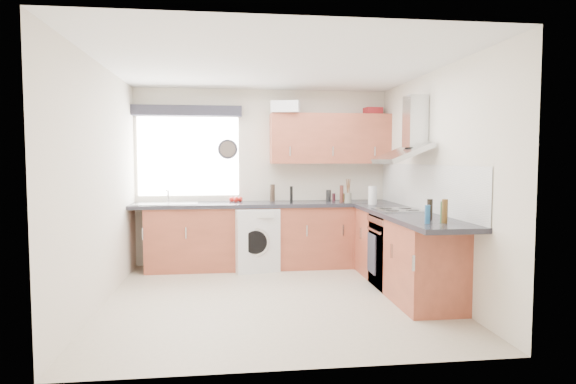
{
  "coord_description": "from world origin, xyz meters",
  "views": [
    {
      "loc": [
        -0.48,
        -5.13,
        1.52
      ],
      "look_at": [
        0.25,
        0.85,
        1.1
      ],
      "focal_mm": 30.0,
      "sensor_mm": 36.0,
      "label": 1
    }
  ],
  "objects": [
    {
      "name": "jar_0",
      "position": [
        1.07,
        1.41,
        1.03
      ],
      "size": [
        0.05,
        0.05,
        0.24
      ],
      "primitive_type": "cylinder",
      "color": "#56281F",
      "rests_on": "worktop_back"
    },
    {
      "name": "wall_right",
      "position": [
        1.8,
        0.0,
        1.25
      ],
      "size": [
        0.02,
        3.6,
        2.5
      ],
      "primitive_type": "cube",
      "color": "silver",
      "rests_on": "ground_plane"
    },
    {
      "name": "casserole",
      "position": [
        0.3,
        1.52,
        2.23
      ],
      "size": [
        0.43,
        0.36,
        0.16
      ],
      "primitive_type": "cube",
      "rotation": [
        0.0,
        0.0,
        -0.26
      ],
      "color": "silver",
      "rests_on": "upper_cabinets"
    },
    {
      "name": "jar_2",
      "position": [
        1.13,
        1.57,
        0.97
      ],
      "size": [
        0.06,
        0.06,
        0.11
      ],
      "primitive_type": "cylinder",
      "color": "brown",
      "rests_on": "worktop_back"
    },
    {
      "name": "hob_plate",
      "position": [
        1.5,
        0.3,
        0.92
      ],
      "size": [
        0.52,
        0.52,
        0.01
      ],
      "primitive_type": "cube",
      "color": "#B5B9BC",
      "rests_on": "worktop_right"
    },
    {
      "name": "kitchen_roll",
      "position": [
        1.41,
        1.05,
        1.03
      ],
      "size": [
        0.14,
        0.14,
        0.24
      ],
      "primitive_type": "cylinder",
      "rotation": [
        0.0,
        0.0,
        0.29
      ],
      "color": "silver",
      "rests_on": "worktop_right"
    },
    {
      "name": "wall_left",
      "position": [
        -1.8,
        0.0,
        1.25
      ],
      "size": [
        0.02,
        3.6,
        2.5
      ],
      "primitive_type": "cube",
      "color": "silver",
      "rests_on": "ground_plane"
    },
    {
      "name": "jar_1",
      "position": [
        0.93,
        1.61,
        0.99
      ],
      "size": [
        0.07,
        0.07,
        0.16
      ],
      "primitive_type": "cylinder",
      "color": "black",
      "rests_on": "worktop_back"
    },
    {
      "name": "worktop_right",
      "position": [
        1.5,
        0.0,
        0.89
      ],
      "size": [
        0.62,
        2.42,
        0.05
      ],
      "primitive_type": "cube",
      "color": "black",
      "rests_on": "base_cab_right"
    },
    {
      "name": "base_cab_back",
      "position": [
        -0.1,
        1.51,
        0.43
      ],
      "size": [
        3.0,
        0.58,
        0.86
      ],
      "primitive_type": "cube",
      "color": "brown",
      "rests_on": "ground_plane"
    },
    {
      "name": "bottle_1",
      "position": [
        1.51,
        -0.56,
        1.01
      ],
      "size": [
        0.06,
        0.06,
        0.21
      ],
      "primitive_type": "cylinder",
      "color": "black",
      "rests_on": "worktop_right"
    },
    {
      "name": "jar_4",
      "position": [
        0.37,
        1.42,
        1.02
      ],
      "size": [
        0.04,
        0.04,
        0.23
      ],
      "primitive_type": "cylinder",
      "color": "black",
      "rests_on": "worktop_back"
    },
    {
      "name": "extractor_hood",
      "position": [
        1.6,
        0.3,
        1.77
      ],
      "size": [
        0.52,
        0.78,
        0.66
      ],
      "primitive_type": null,
      "color": "#B5B9BC",
      "rests_on": "wall_right"
    },
    {
      "name": "utensil_pot",
      "position": [
        1.15,
        1.35,
        0.98
      ],
      "size": [
        0.11,
        0.11,
        0.13
      ],
      "primitive_type": "cylinder",
      "rotation": [
        0.0,
        0.0,
        -0.17
      ],
      "color": "slate",
      "rests_on": "worktop_back"
    },
    {
      "name": "wall_back",
      "position": [
        0.0,
        1.8,
        1.25
      ],
      "size": [
        3.6,
        0.02,
        2.5
      ],
      "primitive_type": "cube",
      "color": "silver",
      "rests_on": "ground_plane"
    },
    {
      "name": "oven",
      "position": [
        1.5,
        0.3,
        0.42
      ],
      "size": [
        0.56,
        0.58,
        0.85
      ],
      "primitive_type": "cube",
      "color": "black",
      "rests_on": "ground_plane"
    },
    {
      "name": "wall_front",
      "position": [
        0.0,
        -1.8,
        1.25
      ],
      "size": [
        3.6,
        0.02,
        2.5
      ],
      "primitive_type": "cube",
      "color": "silver",
      "rests_on": "ground_plane"
    },
    {
      "name": "upper_cabinets",
      "position": [
        0.95,
        1.62,
        1.8
      ],
      "size": [
        1.7,
        0.35,
        0.7
      ],
      "primitive_type": "cube",
      "color": "brown",
      "rests_on": "wall_back"
    },
    {
      "name": "storage_box",
      "position": [
        1.6,
        1.72,
        2.2
      ],
      "size": [
        0.26,
        0.22,
        0.11
      ],
      "primitive_type": "cube",
      "rotation": [
        0.0,
        0.0,
        0.11
      ],
      "color": "#B4242A",
      "rests_on": "upper_cabinets"
    },
    {
      "name": "tomato_cluster",
      "position": [
        -0.39,
        1.65,
        0.95
      ],
      "size": [
        0.19,
        0.19,
        0.07
      ],
      "primitive_type": null,
      "rotation": [
        0.0,
        0.0,
        0.24
      ],
      "color": "#B21811",
      "rests_on": "worktop_back"
    },
    {
      "name": "window_blind",
      "position": [
        -1.05,
        1.7,
        2.18
      ],
      "size": [
        1.5,
        0.18,
        0.14
      ],
      "primitive_type": "cube",
      "color": "#24232C",
      "rests_on": "wall_back"
    },
    {
      "name": "base_cab_right",
      "position": [
        1.51,
        0.15,
        0.43
      ],
      "size": [
        0.58,
        2.1,
        0.86
      ],
      "primitive_type": "cube",
      "color": "brown",
      "rests_on": "ground_plane"
    },
    {
      "name": "jar_5",
      "position": [
        0.12,
        1.65,
        1.03
      ],
      "size": [
        0.07,
        0.07,
        0.24
      ],
      "primitive_type": "cylinder",
      "color": "#392A20",
      "rests_on": "worktop_back"
    },
    {
      "name": "wall_clock",
      "position": [
        -0.5,
        1.78,
        1.65
      ],
      "size": [
        0.28,
        0.04,
        0.28
      ],
      "primitive_type": "cylinder",
      "rotation": [
        1.57,
        0.0,
        0.0
      ],
      "color": "#24232C",
      "rests_on": "wall_back"
    },
    {
      "name": "sink",
      "position": [
        -1.33,
        1.5,
        0.95
      ],
      "size": [
        0.84,
        0.46,
        0.1
      ],
      "primitive_type": null,
      "color": "#B5B9BC",
      "rests_on": "worktop_back"
    },
    {
      "name": "bottle_2",
      "position": [
        1.36,
        -0.84,
        1.0
      ],
      "size": [
        0.05,
        0.05,
        0.17
      ],
      "primitive_type": "cylinder",
      "color": "#1C5388",
      "rests_on": "worktop_right"
    },
    {
      "name": "worktop_back",
      "position": [
        0.0,
        1.5,
        0.89
      ],
      "size": [
        3.6,
        0.62,
        0.05
      ],
      "primitive_type": "cube",
      "color": "black",
      "rests_on": "base_cab_back"
    },
    {
      "name": "ground_plane",
      "position": [
        0.0,
        0.0,
        0.0
      ],
      "size": [
        3.6,
        3.6,
        0.0
      ],
      "primitive_type": "plane",
      "color": "beige"
    },
    {
      "name": "base_cab_corner",
      "position": [
        1.5,
        1.5,
        0.43
      ],
      "size": [
        0.6,
        0.6,
        0.86
      ],
      "primitive_type": "cube",
      "color": "brown",
      "rests_on": "ground_plane"
    },
    {
      "name": "bottle_0",
      "position": [
        1.53,
        -0.83,
        1.02
      ],
      "size": [
        0.06,
        0.06,
        0.23
      ],
      "primitive_type": "cylinder",
      "color": "brown",
      "rests_on": "worktop_right"
    },
    {
      "name": "splashback",
      "position": [
        1.79,
        0.3,
        1.18
      ],
      "size": [
        0.01,
        3.0,
        0.54
      ],
      "primitive_type": "cube",
      "color": "white",
      "rests_on": "wall_right"
    },
    {
      "name": "window",
      "position": [
        -1.05,
        1.79,
        1.55
      ],
      "size": [
        1.4,
        0.02,
        1.1
      ],
      "primitive_type": "cube",
      "color": "silver",
      "rests_on": "wall_back"
    },
    {
      "name": "bottle_3",
      "position": [
        1.53,
        -0.81,
        1.01
      ],
      "size": [
        0.06,
        0.06,
        0.2
      ],
      "primitive_type": "cylinder",
      "color": "#1A4A1E",
      "rests_on": "worktop_right"
    },
    {
      "name": "jar_3",
      "position": [
        0.99,
        1.56,
        0.97
      ],
      "size": [
        0.04,
        0.04,
        0.12
      ],
      "primitive_type": "cylinder",
      "color": "#351319",
      "rests_on": "worktop_back"
    },
    {
      "name": "washing_machine",
      "position": [
        -0.15,
        1.4,
        0.42
      ],
      "size": [
        0.68,
        0.66,
        0.85
      ],
      "primitive_type": "cube",
      "rotation": [
        0.0,
        0.0,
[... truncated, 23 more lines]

